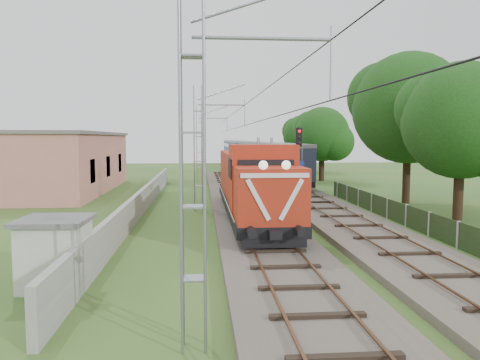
{
  "coord_description": "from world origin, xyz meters",
  "views": [
    {
      "loc": [
        -2.82,
        -18.11,
        4.68
      ],
      "look_at": [
        -0.51,
        9.49,
        2.2
      ],
      "focal_mm": 35.0,
      "sensor_mm": 36.0,
      "label": 1
    }
  ],
  "objects": [
    {
      "name": "tree_d",
      "position": [
        11.71,
        46.76,
        4.98
      ],
      "size": [
        6.16,
        5.86,
        7.98
      ],
      "color": "#392417",
      "rests_on": "ground"
    },
    {
      "name": "track_side",
      "position": [
        5.0,
        20.0,
        0.18
      ],
      "size": [
        4.2,
        80.0,
        0.45
      ],
      "color": "#6B6054",
      "rests_on": "ground"
    },
    {
      "name": "station_building",
      "position": [
        -15.0,
        24.0,
        2.63
      ],
      "size": [
        8.4,
        20.4,
        5.22
      ],
      "color": "#B76D62",
      "rests_on": "ground"
    },
    {
      "name": "relay_hut",
      "position": [
        -7.4,
        -3.3,
        1.11
      ],
      "size": [
        2.21,
        2.21,
        2.2
      ],
      "color": "beige",
      "rests_on": "ground"
    },
    {
      "name": "tree_a",
      "position": [
        11.9,
        7.23,
        5.6
      ],
      "size": [
        6.92,
        6.59,
        8.98
      ],
      "color": "#392417",
      "rests_on": "ground"
    },
    {
      "name": "boundary_wall",
      "position": [
        -6.5,
        12.0,
        0.75
      ],
      "size": [
        0.25,
        40.0,
        1.5
      ],
      "primitive_type": "cube",
      "color": "#9E9E99",
      "rests_on": "ground"
    },
    {
      "name": "signal_post",
      "position": [
        3.4,
        11.29,
        3.7
      ],
      "size": [
        0.56,
        0.46,
        5.39
      ],
      "color": "black",
      "rests_on": "ground"
    },
    {
      "name": "tree_c",
      "position": [
        10.49,
        32.25,
        5.04
      ],
      "size": [
        6.24,
        5.94,
        8.09
      ],
      "color": "#392417",
      "rests_on": "ground"
    },
    {
      "name": "catenary",
      "position": [
        -2.95,
        12.0,
        4.05
      ],
      "size": [
        3.31,
        70.0,
        8.0
      ],
      "color": "gray",
      "rests_on": "ground"
    },
    {
      "name": "ground",
      "position": [
        0.0,
        0.0,
        0.0
      ],
      "size": [
        140.0,
        140.0,
        0.0
      ],
      "primitive_type": "plane",
      "color": "#305921",
      "rests_on": "ground"
    },
    {
      "name": "coach_rake",
      "position": [
        5.0,
        64.61,
        2.53
      ],
      "size": [
        3.06,
        91.19,
        3.53
      ],
      "color": "black",
      "rests_on": "ground"
    },
    {
      "name": "tree_b",
      "position": [
        12.05,
        14.32,
        6.72
      ],
      "size": [
        8.31,
        7.92,
        10.77
      ],
      "color": "#392417",
      "rests_on": "ground"
    },
    {
      "name": "track_main",
      "position": [
        0.0,
        7.0,
        0.18
      ],
      "size": [
        4.2,
        70.0,
        0.45
      ],
      "color": "#6B6054",
      "rests_on": "ground"
    },
    {
      "name": "fence",
      "position": [
        8.0,
        3.0,
        0.6
      ],
      "size": [
        0.12,
        32.0,
        1.2
      ],
      "color": "black",
      "rests_on": "ground"
    },
    {
      "name": "locomotive",
      "position": [
        0.0,
        7.81,
        2.22
      ],
      "size": [
        2.96,
        16.88,
        4.29
      ],
      "color": "black",
      "rests_on": "ground"
    }
  ]
}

